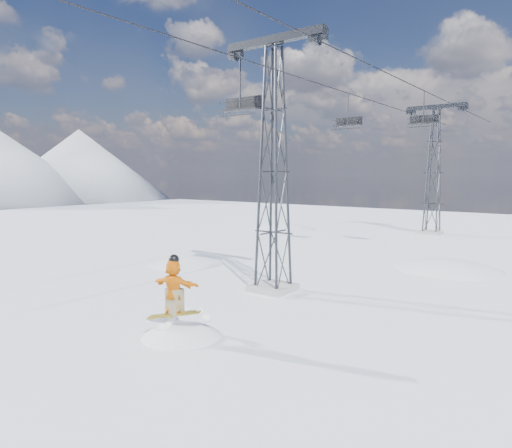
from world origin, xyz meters
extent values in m
plane|color=white|center=(0.00, 0.00, 0.00)|extent=(120.00, 120.00, 0.00)
sphere|color=white|center=(-7.00, 10.00, -7.65)|extent=(16.00, 16.00, 16.00)
sphere|color=white|center=(6.00, 18.00, -9.50)|extent=(20.00, 20.00, 20.00)
sphere|color=white|center=(-12.00, 28.00, -10.40)|extent=(22.00, 22.00, 22.00)
cube|color=#999999|center=(0.80, 8.00, 0.15)|extent=(1.80, 1.80, 0.30)
cube|color=#282A2F|center=(0.80, 8.00, 11.25)|extent=(5.00, 0.35, 0.35)
cube|color=#282A2F|center=(-1.40, 8.00, 11.05)|extent=(0.80, 0.25, 0.50)
cube|color=#282A2F|center=(3.00, 8.00, 11.05)|extent=(0.80, 0.25, 0.50)
cube|color=#999999|center=(0.80, 33.00, 0.15)|extent=(1.80, 1.80, 0.30)
cube|color=#282A2F|center=(0.80, 33.00, 11.25)|extent=(5.00, 0.35, 0.35)
cube|color=#282A2F|center=(-1.40, 33.00, 11.05)|extent=(0.80, 0.25, 0.50)
cube|color=#282A2F|center=(3.00, 33.00, 11.05)|extent=(0.80, 0.25, 0.50)
cylinder|color=black|center=(-1.40, 19.50, 10.85)|extent=(0.06, 51.00, 0.06)
cylinder|color=black|center=(3.00, 19.50, 10.85)|extent=(0.06, 51.00, 0.06)
cone|color=slate|center=(-78.00, 48.00, 7.50)|extent=(38.00, 38.00, 15.00)
sphere|color=white|center=(1.75, 1.25, -1.75)|extent=(4.40, 4.40, 4.40)
cube|color=gold|center=(1.75, 0.95, 0.83)|extent=(1.86, 1.01, 0.40)
imported|color=orange|center=(1.75, 0.95, 1.76)|extent=(1.76, 0.87, 1.82)
cube|color=olive|center=(1.75, 0.95, 1.27)|extent=(0.58, 0.48, 0.84)
sphere|color=black|center=(1.75, 0.95, 2.65)|extent=(0.34, 0.34, 0.34)
cylinder|color=black|center=(-1.40, 8.35, 9.65)|extent=(0.09, 0.09, 2.39)
cube|color=black|center=(-1.40, 8.35, 8.46)|extent=(2.17, 0.49, 0.09)
cube|color=black|center=(-1.40, 8.59, 8.78)|extent=(2.17, 0.07, 0.60)
cylinder|color=black|center=(-1.40, 8.08, 8.19)|extent=(2.17, 0.07, 0.07)
cylinder|color=black|center=(-1.40, 8.02, 8.84)|extent=(2.17, 0.05, 0.05)
cylinder|color=black|center=(3.00, 22.26, 9.80)|extent=(0.08, 0.08, 2.10)
cube|color=black|center=(3.00, 22.26, 8.75)|extent=(1.91, 0.43, 0.08)
cube|color=black|center=(3.00, 22.47, 9.03)|extent=(1.91, 0.06, 0.53)
cylinder|color=black|center=(3.00, 22.02, 8.51)|extent=(1.91, 0.06, 0.06)
cylinder|color=black|center=(3.00, 21.97, 9.08)|extent=(1.91, 0.05, 0.05)
cylinder|color=black|center=(-1.40, 20.04, 9.78)|extent=(0.08, 0.08, 2.15)
cube|color=black|center=(-1.40, 20.04, 8.70)|extent=(1.95, 0.44, 0.08)
cube|color=black|center=(-1.40, 20.26, 8.99)|extent=(1.95, 0.06, 0.54)
cylinder|color=black|center=(-1.40, 19.80, 8.46)|extent=(1.95, 0.06, 0.06)
cylinder|color=black|center=(-1.40, 19.75, 9.04)|extent=(1.95, 0.05, 0.05)
camera|label=1|loc=(12.58, -9.05, 5.40)|focal=32.00mm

